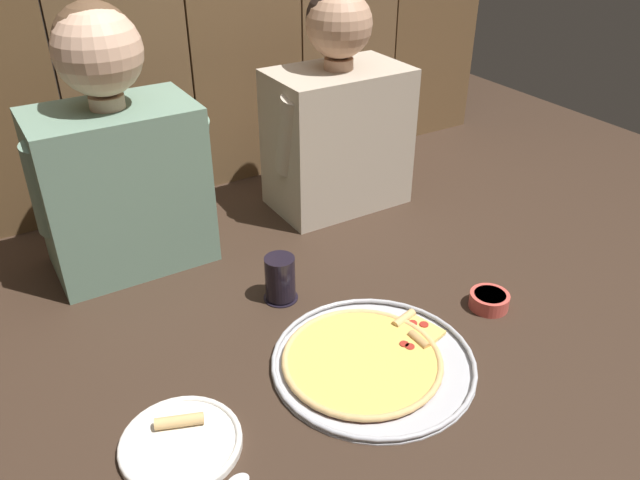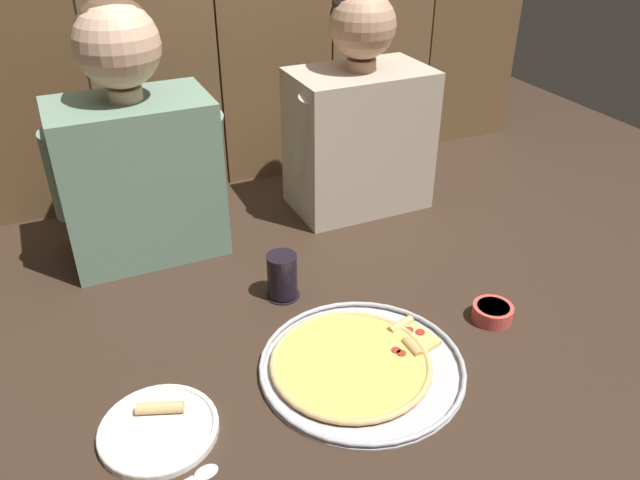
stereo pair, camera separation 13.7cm
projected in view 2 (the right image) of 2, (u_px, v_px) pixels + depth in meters
ground_plane at (340, 330)px, 1.39m from camera, size 3.20×3.20×0.00m
pizza_tray at (358, 364)px, 1.28m from camera, size 0.42×0.42×0.03m
dinner_plate at (159, 428)px, 1.14m from camera, size 0.22×0.22×0.03m
drinking_glass at (282, 276)px, 1.47m from camera, size 0.08×0.08×0.11m
dipping_bowl at (493, 312)px, 1.41m from camera, size 0.09×0.09×0.04m
table_spoon at (194, 477)px, 1.05m from camera, size 0.14×0.05×0.01m
diner_left at (134, 146)px, 1.53m from camera, size 0.42×0.24×0.64m
diner_right at (360, 117)px, 1.77m from camera, size 0.42×0.24×0.62m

